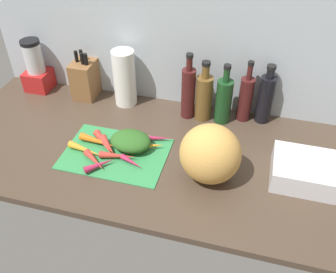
# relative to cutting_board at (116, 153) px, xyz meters

# --- Properties ---
(ground_plane) EXTENTS (1.70, 0.80, 0.03)m
(ground_plane) POSITION_rel_cutting_board_xyz_m (0.09, 0.07, -0.02)
(ground_plane) COLOR #47382B
(wall_back) EXTENTS (1.70, 0.03, 0.60)m
(wall_back) POSITION_rel_cutting_board_xyz_m (0.09, 0.46, 0.30)
(wall_back) COLOR #ADB7C1
(wall_back) RESTS_ON ground_plane
(cutting_board) EXTENTS (0.42, 0.30, 0.01)m
(cutting_board) POSITION_rel_cutting_board_xyz_m (0.00, 0.00, 0.00)
(cutting_board) COLOR #338C4C
(cutting_board) RESTS_ON ground_plane
(carrot_0) EXTENTS (0.11, 0.08, 0.03)m
(carrot_0) POSITION_rel_cutting_board_xyz_m (0.04, 0.09, 0.02)
(carrot_0) COLOR red
(carrot_0) RESTS_ON cutting_board
(carrot_1) EXTENTS (0.11, 0.07, 0.02)m
(carrot_1) POSITION_rel_cutting_board_xyz_m (0.06, 0.03, 0.02)
(carrot_1) COLOR orange
(carrot_1) RESTS_ON cutting_board
(carrot_2) EXTENTS (0.14, 0.14, 0.03)m
(carrot_2) POSITION_rel_cutting_board_xyz_m (-0.06, 0.03, 0.02)
(carrot_2) COLOR red
(carrot_2) RESTS_ON cutting_board
(carrot_3) EXTENTS (0.13, 0.05, 0.02)m
(carrot_3) POSITION_rel_cutting_board_xyz_m (0.15, 0.12, 0.02)
(carrot_3) COLOR #B2264C
(carrot_3) RESTS_ON cutting_board
(carrot_4) EXTENTS (0.12, 0.10, 0.03)m
(carrot_4) POSITION_rel_cutting_board_xyz_m (-0.06, -0.08, 0.02)
(carrot_4) COLOR red
(carrot_4) RESTS_ON cutting_board
(carrot_5) EXTENTS (0.16, 0.06, 0.03)m
(carrot_5) POSITION_rel_cutting_board_xyz_m (-0.12, -0.03, 0.02)
(carrot_5) COLOR orange
(carrot_5) RESTS_ON cutting_board
(carrot_6) EXTENTS (0.15, 0.05, 0.03)m
(carrot_6) POSITION_rel_cutting_board_xyz_m (0.02, -0.03, 0.02)
(carrot_6) COLOR red
(carrot_6) RESTS_ON cutting_board
(carrot_7) EXTENTS (0.11, 0.11, 0.03)m
(carrot_7) POSITION_rel_cutting_board_xyz_m (-0.03, -0.10, 0.02)
(carrot_7) COLOR #B2264C
(carrot_7) RESTS_ON cutting_board
(carrot_8) EXTENTS (0.11, 0.11, 0.03)m
(carrot_8) POSITION_rel_cutting_board_xyz_m (-0.04, 0.02, 0.02)
(carrot_8) COLOR red
(carrot_8) RESTS_ON cutting_board
(carrot_9) EXTENTS (0.11, 0.06, 0.02)m
(carrot_9) POSITION_rel_cutting_board_xyz_m (0.09, -0.05, 0.02)
(carrot_9) COLOR #B2264C
(carrot_9) RESTS_ON cutting_board
(carrot_10) EXTENTS (0.14, 0.08, 0.03)m
(carrot_10) POSITION_rel_cutting_board_xyz_m (0.12, 0.06, 0.02)
(carrot_10) COLOR orange
(carrot_10) RESTS_ON cutting_board
(carrot_11) EXTENTS (0.18, 0.06, 0.03)m
(carrot_11) POSITION_rel_cutting_board_xyz_m (-0.09, 0.03, 0.02)
(carrot_11) COLOR orange
(carrot_11) RESTS_ON cutting_board
(carrot_greens_pile) EXTENTS (0.17, 0.13, 0.07)m
(carrot_greens_pile) POSITION_rel_cutting_board_xyz_m (0.05, 0.05, 0.04)
(carrot_greens_pile) COLOR #2D6023
(carrot_greens_pile) RESTS_ON cutting_board
(winter_squash) EXTENTS (0.23, 0.21, 0.24)m
(winter_squash) POSITION_rel_cutting_board_xyz_m (0.39, -0.03, 0.11)
(winter_squash) COLOR gold
(winter_squash) RESTS_ON ground_plane
(knife_block) EXTENTS (0.11, 0.13, 0.24)m
(knife_block) POSITION_rel_cutting_board_xyz_m (-0.30, 0.38, 0.09)
(knife_block) COLOR brown
(knife_block) RESTS_ON ground_plane
(blender_appliance) EXTENTS (0.12, 0.12, 0.27)m
(blender_appliance) POSITION_rel_cutting_board_xyz_m (-0.56, 0.38, 0.11)
(blender_appliance) COLOR red
(blender_appliance) RESTS_ON ground_plane
(paper_towel_roll) EXTENTS (0.10, 0.10, 0.28)m
(paper_towel_roll) POSITION_rel_cutting_board_xyz_m (-0.09, 0.37, 0.13)
(paper_towel_roll) COLOR white
(paper_towel_roll) RESTS_ON ground_plane
(bottle_0) EXTENTS (0.06, 0.06, 0.32)m
(bottle_0) POSITION_rel_cutting_board_xyz_m (0.23, 0.34, 0.13)
(bottle_0) COLOR #471919
(bottle_0) RESTS_ON ground_plane
(bottle_1) EXTENTS (0.08, 0.08, 0.29)m
(bottle_1) POSITION_rel_cutting_board_xyz_m (0.30, 0.35, 0.11)
(bottle_1) COLOR brown
(bottle_1) RESTS_ON ground_plane
(bottle_2) EXTENTS (0.07, 0.07, 0.28)m
(bottle_2) POSITION_rel_cutting_board_xyz_m (0.39, 0.35, 0.11)
(bottle_2) COLOR #19421E
(bottle_2) RESTS_ON ground_plane
(bottle_3) EXTENTS (0.06, 0.06, 0.29)m
(bottle_3) POSITION_rel_cutting_board_xyz_m (0.48, 0.39, 0.11)
(bottle_3) COLOR #471919
(bottle_3) RESTS_ON ground_plane
(bottle_4) EXTENTS (0.07, 0.07, 0.28)m
(bottle_4) POSITION_rel_cutting_board_xyz_m (0.56, 0.40, 0.12)
(bottle_4) COLOR black
(bottle_4) RESTS_ON ground_plane
(dish_rack) EXTENTS (0.24, 0.20, 0.09)m
(dish_rack) POSITION_rel_cutting_board_xyz_m (0.74, 0.05, 0.04)
(dish_rack) COLOR silver
(dish_rack) RESTS_ON ground_plane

